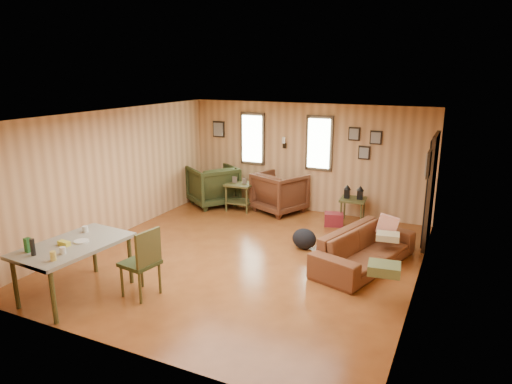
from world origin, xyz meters
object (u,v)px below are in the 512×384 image
side_table (353,197)px  sofa (365,243)px  end_table (240,192)px  dining_table (73,249)px  recliner_brown (280,190)px  recliner_green (213,184)px

side_table → sofa: bearing=-71.2°
side_table → end_table: bearing=-176.2°
side_table → dining_table: dining_table is taller
recliner_brown → dining_table: (-1.10, -4.86, 0.21)m
recliner_green → end_table: 0.78m
sofa → dining_table: bearing=145.5°
recliner_brown → end_table: bearing=39.1°
recliner_brown → dining_table: 4.99m
recliner_green → end_table: bearing=118.5°
recliner_brown → sofa: bearing=161.2°
sofa → recliner_brown: size_ratio=2.08×
recliner_green → dining_table: 4.74m
recliner_brown → end_table: size_ratio=1.30×
recliner_brown → side_table: size_ratio=1.22×
sofa → end_table: size_ratio=2.70×
recliner_green → end_table: (0.77, -0.09, -0.08)m
sofa → recliner_green: recliner_green is taller
sofa → dining_table: size_ratio=1.30×
end_table → dining_table: size_ratio=0.48×
sofa → end_table: sofa is taller
recliner_brown → dining_table: bearing=100.6°
sofa → side_table: bearing=36.0°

